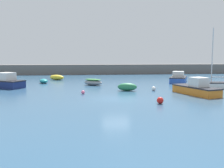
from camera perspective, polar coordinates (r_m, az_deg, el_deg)
name	(u,v)px	position (r m, az deg, el deg)	size (l,w,h in m)	color
ground_plane	(116,100)	(23.31, 0.96, -3.60)	(120.00, 120.00, 0.20)	#2D5170
harbor_breakwater	(97,69)	(55.54, -3.37, 3.39)	(61.07, 3.28, 2.13)	#66605B
motorboat_grey_hull	(178,79)	(38.90, 14.93, 1.22)	(4.18, 5.52, 1.69)	#2D56B7
cabin_cruiser_white	(4,82)	(33.96, -23.36, 0.37)	(5.61, 4.52, 1.92)	navy
motorboat_with_cabin	(196,89)	(27.09, 18.70, -1.02)	(3.34, 5.81, 1.81)	orange
rowboat_with_red_cover	(93,82)	(34.10, -4.37, 0.47)	(2.95, 2.54, 0.89)	gray
rowboat_blue_near	(57,77)	(42.69, -12.51, 1.50)	(3.00, 2.59, 0.86)	yellow
sailboat_tall_mast	(211,84)	(33.50, 21.70, -0.10)	(5.44, 2.07, 7.41)	white
dinghy_near_pier	(44,81)	(38.01, -15.36, 0.67)	(1.77, 2.27, 0.63)	teal
fishing_dinghy_green	(127,87)	(28.56, 3.50, -0.67)	(2.38, 1.47, 0.89)	#287A4C
mooring_buoy_red	(160,100)	(21.14, 10.95, -3.70)	(0.56, 0.56, 0.56)	red
mooring_buoy_pink	(83,92)	(26.23, -6.63, -1.88)	(0.38, 0.38, 0.38)	#EA668C
mooring_buoy_white	(154,89)	(28.89, 9.50, -1.05)	(0.50, 0.50, 0.50)	white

